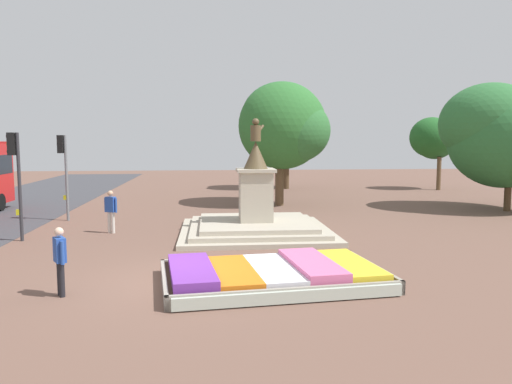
# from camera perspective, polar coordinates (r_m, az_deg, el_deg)

# --- Properties ---
(ground_plane) EXTENTS (93.46, 93.46, 0.00)m
(ground_plane) POSITION_cam_1_polar(r_m,az_deg,el_deg) (13.19, -9.29, -10.14)
(ground_plane) COLOR brown
(flower_planter) EXTENTS (5.94, 4.06, 0.54)m
(flower_planter) POSITION_cam_1_polar(r_m,az_deg,el_deg) (12.86, 1.93, -9.42)
(flower_planter) COLOR #38281C
(flower_planter) RESTS_ON ground_plane
(statue_monument) EXTENTS (5.78, 5.78, 4.45)m
(statue_monument) POSITION_cam_1_polar(r_m,az_deg,el_deg) (19.40, -0.04, -2.89)
(statue_monument) COLOR #B1A793
(statue_monument) RESTS_ON ground_plane
(traffic_light_mid_block) EXTENTS (0.42, 0.30, 3.89)m
(traffic_light_mid_block) POSITION_cam_1_polar(r_m,az_deg,el_deg) (19.69, -25.78, 2.57)
(traffic_light_mid_block) COLOR #2D2D33
(traffic_light_mid_block) RESTS_ON ground_plane
(traffic_light_far_corner) EXTENTS (0.41, 0.30, 3.84)m
(traffic_light_far_corner) POSITION_cam_1_polar(r_m,az_deg,el_deg) (23.90, -21.13, 3.19)
(traffic_light_far_corner) COLOR slate
(traffic_light_far_corner) RESTS_ON ground_plane
(pedestrian_with_handbag) EXTENTS (0.38, 0.51, 1.63)m
(pedestrian_with_handbag) POSITION_cam_1_polar(r_m,az_deg,el_deg) (12.55, -21.50, -6.89)
(pedestrian_with_handbag) COLOR black
(pedestrian_with_handbag) RESTS_ON ground_plane
(pedestrian_near_planter) EXTENTS (0.52, 0.36, 1.67)m
(pedestrian_near_planter) POSITION_cam_1_polar(r_m,az_deg,el_deg) (20.25, -16.26, -1.83)
(pedestrian_near_planter) COLOR beige
(pedestrian_near_planter) RESTS_ON ground_plane
(park_tree_far_left) EXTENTS (4.97, 4.23, 6.43)m
(park_tree_far_left) POSITION_cam_1_polar(r_m,az_deg,el_deg) (36.93, 3.22, 7.45)
(park_tree_far_left) COLOR #4C3823
(park_tree_far_left) RESTS_ON ground_plane
(park_tree_behind_statue) EXTENTS (5.83, 6.05, 6.55)m
(park_tree_behind_statue) POSITION_cam_1_polar(r_m,az_deg,el_deg) (28.59, 26.38, 5.91)
(park_tree_behind_statue) COLOR #4C3823
(park_tree_behind_statue) RESTS_ON ground_plane
(park_tree_far_right) EXTENTS (4.97, 5.25, 6.87)m
(park_tree_far_right) POSITION_cam_1_polar(r_m,az_deg,el_deg) (27.81, 3.30, 7.76)
(park_tree_far_right) COLOR brown
(park_tree_far_right) RESTS_ON ground_plane
(park_tree_street_side) EXTENTS (3.44, 3.03, 5.26)m
(park_tree_street_side) POSITION_cam_1_polar(r_m,az_deg,el_deg) (38.76, 19.59, 5.79)
(park_tree_street_side) COLOR brown
(park_tree_street_side) RESTS_ON ground_plane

